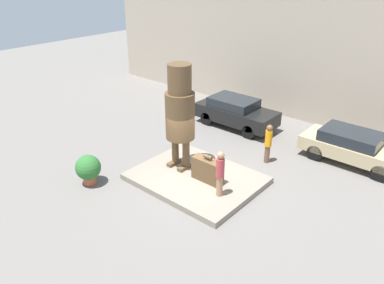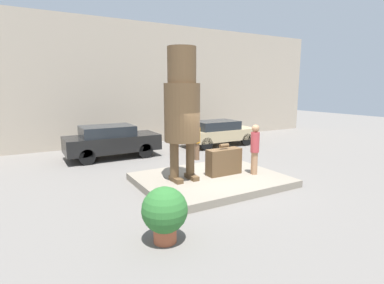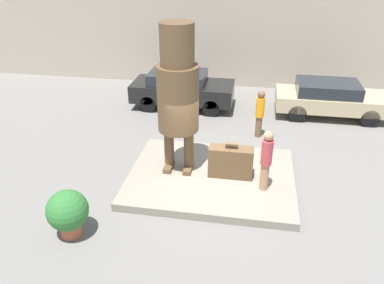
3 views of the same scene
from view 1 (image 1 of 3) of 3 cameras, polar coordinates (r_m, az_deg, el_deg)
ground_plane at (r=15.10m, az=0.64°, el=-5.93°), size 60.00×60.00×0.00m
pedestal at (r=15.04m, az=0.64°, el=-5.55°), size 4.84×3.79×0.24m
building_backdrop at (r=20.93m, az=16.96°, el=12.54°), size 28.00×0.60×7.00m
statue_figure at (r=14.59m, az=-1.84°, el=5.00°), size 1.17×1.17×4.31m
giant_suitcase at (r=14.44m, az=2.38°, el=-4.28°), size 1.28×0.45×1.11m
tourist at (r=13.34m, az=4.30°, el=-4.59°), size 0.30×0.30×1.78m
parked_car_black at (r=19.78m, az=6.66°, el=4.62°), size 4.28×1.83×1.54m
parked_car_tan at (r=17.49m, az=23.37°, el=-0.61°), size 4.39×1.80×1.43m
planter_pot at (r=15.12m, az=-15.53°, el=-3.89°), size 0.99×0.99×1.23m
worker_hivis at (r=16.32m, az=11.54°, el=-0.02°), size 0.30×0.30×1.77m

